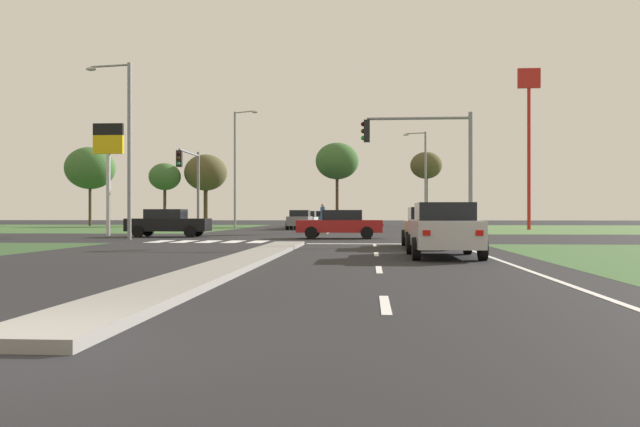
% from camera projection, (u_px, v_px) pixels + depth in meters
% --- Properties ---
extents(ground_plane, '(200.00, 200.00, 0.00)m').
position_uv_depth(ground_plane, '(308.00, 238.00, 36.10)').
color(ground_plane, black).
extents(grass_verge_far_left, '(35.00, 35.00, 0.01)m').
position_uv_depth(grass_verge_far_left, '(56.00, 228.00, 62.38)').
color(grass_verge_far_left, '#385B2D').
rests_on(grass_verge_far_left, ground).
extents(grass_verge_far_right, '(35.00, 35.00, 0.01)m').
position_uv_depth(grass_verge_far_right, '(627.00, 229.00, 58.69)').
color(grass_verge_far_right, '#476B38').
rests_on(grass_verge_far_right, ground).
extents(median_island_near, '(1.20, 22.00, 0.14)m').
position_uv_depth(median_island_near, '(239.00, 262.00, 17.15)').
color(median_island_near, gray).
rests_on(median_island_near, ground).
extents(median_island_far, '(1.20, 36.00, 0.14)m').
position_uv_depth(median_island_far, '(333.00, 227.00, 61.03)').
color(median_island_far, gray).
rests_on(median_island_far, ground).
extents(lane_dash_near, '(0.14, 2.00, 0.01)m').
position_uv_depth(lane_dash_near, '(385.00, 305.00, 9.54)').
color(lane_dash_near, silver).
rests_on(lane_dash_near, ground).
extents(lane_dash_second, '(0.14, 2.00, 0.01)m').
position_uv_depth(lane_dash_second, '(379.00, 270.00, 15.53)').
color(lane_dash_second, silver).
rests_on(lane_dash_second, ground).
extents(lane_dash_third, '(0.14, 2.00, 0.01)m').
position_uv_depth(lane_dash_third, '(376.00, 254.00, 21.51)').
color(lane_dash_third, silver).
rests_on(lane_dash_third, ground).
extents(lane_dash_fourth, '(0.14, 2.00, 0.01)m').
position_uv_depth(lane_dash_fourth, '(375.00, 245.00, 27.49)').
color(lane_dash_fourth, silver).
rests_on(lane_dash_fourth, ground).
extents(edge_line_right, '(0.14, 24.00, 0.01)m').
position_uv_depth(edge_line_right, '(507.00, 263.00, 17.65)').
color(edge_line_right, silver).
rests_on(edge_line_right, ground).
extents(stop_bar_near, '(6.40, 0.50, 0.01)m').
position_uv_depth(stop_bar_near, '(382.00, 244.00, 28.84)').
color(stop_bar_near, silver).
rests_on(stop_bar_near, ground).
extents(crosswalk_bar_near, '(0.70, 2.80, 0.01)m').
position_uv_depth(crosswalk_bar_near, '(160.00, 241.00, 31.38)').
color(crosswalk_bar_near, silver).
rests_on(crosswalk_bar_near, ground).
extents(crosswalk_bar_second, '(0.70, 2.80, 0.01)m').
position_uv_depth(crosswalk_bar_second, '(184.00, 242.00, 31.29)').
color(crosswalk_bar_second, silver).
rests_on(crosswalk_bar_second, ground).
extents(crosswalk_bar_third, '(0.70, 2.80, 0.01)m').
position_uv_depth(crosswalk_bar_third, '(209.00, 242.00, 31.21)').
color(crosswalk_bar_third, silver).
rests_on(crosswalk_bar_third, ground).
extents(crosswalk_bar_fourth, '(0.70, 2.80, 0.01)m').
position_uv_depth(crosswalk_bar_fourth, '(233.00, 242.00, 31.13)').
color(crosswalk_bar_fourth, silver).
rests_on(crosswalk_bar_fourth, ground).
extents(crosswalk_bar_fifth, '(0.70, 2.80, 0.01)m').
position_uv_depth(crosswalk_bar_fifth, '(258.00, 242.00, 31.04)').
color(crosswalk_bar_fifth, silver).
rests_on(crosswalk_bar_fifth, ground).
extents(car_beige_near, '(1.94, 4.59, 1.53)m').
position_uv_depth(car_beige_near, '(429.00, 227.00, 25.85)').
color(car_beige_near, '#BCAD8E').
rests_on(car_beige_near, ground).
extents(car_black_second, '(4.58, 1.95, 1.54)m').
position_uv_depth(car_black_second, '(168.00, 223.00, 37.93)').
color(car_black_second, black).
rests_on(car_black_second, ground).
extents(car_red_third, '(4.48, 1.97, 1.48)m').
position_uv_depth(car_red_third, '(340.00, 224.00, 35.45)').
color(car_red_third, '#A31919').
rests_on(car_red_third, ground).
extents(car_white_fourth, '(1.98, 4.56, 1.53)m').
position_uv_depth(car_white_fourth, '(307.00, 219.00, 60.95)').
color(car_white_fourth, silver).
rests_on(car_white_fourth, ground).
extents(car_teal_fifth, '(2.08, 4.29, 1.58)m').
position_uv_depth(car_teal_fifth, '(316.00, 219.00, 69.92)').
color(car_teal_fifth, '#19565B').
rests_on(car_teal_fifth, ground).
extents(car_grey_sixth, '(1.97, 4.36, 1.59)m').
position_uv_depth(car_grey_sixth, '(300.00, 220.00, 55.68)').
color(car_grey_sixth, slate).
rests_on(car_grey_sixth, ground).
extents(car_silver_seventh, '(2.03, 4.56, 1.61)m').
position_uv_depth(car_silver_seventh, '(444.00, 229.00, 20.08)').
color(car_silver_seventh, '#B7B7BC').
rests_on(car_silver_seventh, ground).
extents(traffic_signal_far_left, '(0.32, 4.68, 5.23)m').
position_uv_depth(traffic_signal_far_left, '(191.00, 176.00, 41.49)').
color(traffic_signal_far_left, gray).
rests_on(traffic_signal_far_left, ground).
extents(traffic_signal_near_right, '(4.78, 0.32, 5.64)m').
position_uv_depth(traffic_signal_near_right, '(430.00, 153.00, 29.09)').
color(traffic_signal_near_right, gray).
rests_on(traffic_signal_near_right, ground).
extents(street_lamp_second, '(2.48, 0.60, 8.80)m').
position_uv_depth(street_lamp_second, '(125.00, 140.00, 33.74)').
color(street_lamp_second, gray).
rests_on(street_lamp_second, ground).
extents(street_lamp_third, '(2.34, 1.26, 10.35)m').
position_uv_depth(street_lamp_third, '(237.00, 164.00, 60.07)').
color(street_lamp_third, gray).
rests_on(street_lamp_third, ground).
extents(street_lamp_fourth, '(2.19, 0.78, 9.09)m').
position_uv_depth(street_lamp_fourth, '(424.00, 174.00, 64.49)').
color(street_lamp_fourth, gray).
rests_on(street_lamp_fourth, ground).
extents(pedestrian_at_median, '(0.34, 0.34, 1.87)m').
position_uv_depth(pedestrian_at_median, '(323.00, 214.00, 47.43)').
color(pedestrian_at_median, '#4C4C4C').
rests_on(pedestrian_at_median, median_island_far).
extents(fastfood_pole_sign, '(1.80, 0.40, 13.10)m').
position_uv_depth(fastfood_pole_sign, '(529.00, 114.00, 55.08)').
color(fastfood_pole_sign, red).
rests_on(fastfood_pole_sign, ground).
extents(fuel_price_totem, '(1.80, 0.24, 6.64)m').
position_uv_depth(fuel_price_totem, '(108.00, 153.00, 40.13)').
color(fuel_price_totem, silver).
rests_on(fuel_price_totem, ground).
extents(treeline_near, '(5.33, 5.33, 8.48)m').
position_uv_depth(treeline_near, '(90.00, 168.00, 73.05)').
color(treeline_near, '#423323').
rests_on(treeline_near, ground).
extents(treeline_second, '(3.30, 3.30, 6.55)m').
position_uv_depth(treeline_second, '(165.00, 177.00, 70.32)').
color(treeline_second, '#423323').
rests_on(treeline_second, ground).
extents(treeline_third, '(4.48, 4.48, 7.54)m').
position_uv_depth(treeline_third, '(206.00, 173.00, 71.39)').
color(treeline_third, '#423323').
rests_on(treeline_third, ground).
extents(treeline_fourth, '(4.39, 4.39, 8.52)m').
position_uv_depth(treeline_fourth, '(337.00, 161.00, 68.91)').
color(treeline_fourth, '#423323').
rests_on(treeline_fourth, ground).
extents(treeline_fifth, '(3.39, 3.39, 7.93)m').
position_uv_depth(treeline_fifth, '(426.00, 166.00, 72.56)').
color(treeline_fifth, '#423323').
rests_on(treeline_fifth, ground).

